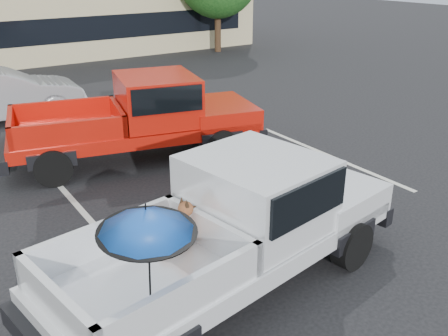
% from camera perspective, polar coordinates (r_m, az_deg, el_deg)
% --- Properties ---
extents(ground, '(90.00, 90.00, 0.00)m').
position_cam_1_polar(ground, '(9.24, 7.48, -6.11)').
color(ground, black).
rests_on(ground, ground).
extents(stripe_left, '(0.12, 5.00, 0.01)m').
position_cam_1_polar(stripe_left, '(9.45, -14.85, -6.01)').
color(stripe_left, silver).
rests_on(stripe_left, ground).
extents(stripe_right, '(0.12, 5.00, 0.01)m').
position_cam_1_polar(stripe_right, '(12.46, 11.86, 1.42)').
color(stripe_right, silver).
rests_on(stripe_right, ground).
extents(silver_pickup, '(5.93, 2.85, 2.06)m').
position_cam_1_polar(silver_pickup, '(7.13, 2.36, -5.57)').
color(silver_pickup, black).
rests_on(silver_pickup, ground).
extents(red_pickup, '(6.28, 3.39, 1.96)m').
position_cam_1_polar(red_pickup, '(11.97, -8.39, 6.21)').
color(red_pickup, black).
rests_on(red_pickup, ground).
extents(silver_sedan, '(4.82, 1.93, 1.56)m').
position_cam_1_polar(silver_sedan, '(16.11, -24.26, 7.64)').
color(silver_sedan, '#ACADB3').
rests_on(silver_sedan, ground).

